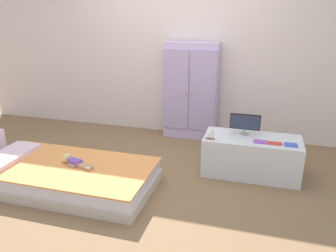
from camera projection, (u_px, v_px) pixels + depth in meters
The scene contains 12 objects.
ground_plane at pixel (142, 181), 3.55m from camera, with size 10.00×10.00×0.02m, color brown.
back_wall at pixel (179, 39), 4.52m from camera, with size 6.40×0.05×2.70m, color silver.
bed at pixel (68, 176), 3.39m from camera, with size 1.77×0.90×0.24m.
pillow at pixel (10, 155), 3.52m from camera, with size 0.32×0.65×0.05m, color silver.
doll at pixel (72, 161), 3.37m from camera, with size 0.39×0.18×0.10m.
wardrobe at pixel (191, 91), 4.54m from camera, with size 0.74×0.27×1.33m.
tv_stand at pixel (251, 156), 3.62m from camera, with size 1.03×0.48×0.43m, color silver.
tv_monitor at pixel (245, 123), 3.60m from camera, with size 0.33×0.10×0.23m.
rocking_horse_toy at pixel (211, 134), 3.49m from camera, with size 0.10×0.04×0.12m.
book_purple at pixel (260, 142), 3.43m from camera, with size 0.13×0.09×0.01m, color #8E51B2.
book_red at pixel (275, 143), 3.39m from camera, with size 0.15×0.08×0.01m, color #CC3838.
book_blue at pixel (291, 145), 3.35m from camera, with size 0.13×0.10×0.01m, color blue.
Camera 1 is at (1.13, -2.95, 1.73)m, focal length 35.19 mm.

